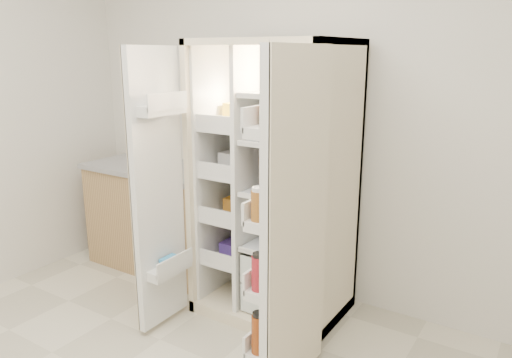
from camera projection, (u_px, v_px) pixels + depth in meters
The scene contains 5 objects.
wall_back at pixel (312, 108), 3.32m from camera, with size 4.00×0.02×2.70m, color silver.
refrigerator at pixel (280, 204), 3.21m from camera, with size 0.92×0.70×1.80m.
freezer_door at pixel (158, 193), 2.95m from camera, with size 0.15×0.40×1.72m.
fridge_door at pixel (292, 231), 2.37m from camera, with size 0.17×0.58×1.72m.
kitchen_counter at pixel (160, 216), 3.96m from camera, with size 1.17×0.62×0.85m.
Camera 1 is at (1.49, -1.01, 1.72)m, focal length 34.00 mm.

